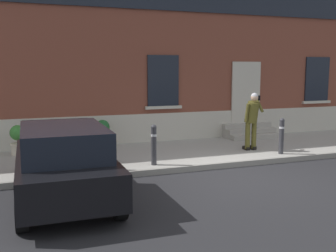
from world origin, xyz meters
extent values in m
plane|color=#232326|center=(0.00, 0.00, 0.00)|extent=(80.00, 80.00, 0.00)
cube|color=#99968E|center=(0.00, 2.80, 0.07)|extent=(24.00, 3.60, 0.15)
cube|color=gray|center=(0.00, 0.94, 0.07)|extent=(24.00, 0.12, 0.15)
cube|color=brown|center=(0.00, 5.30, 3.75)|extent=(24.00, 1.40, 7.50)
cube|color=#BCB7A8|center=(0.00, 4.58, 0.55)|extent=(24.00, 0.08, 1.10)
cube|color=brown|center=(2.91, 4.57, 1.68)|extent=(1.00, 0.08, 2.10)
cube|color=#BCB7A8|center=(2.91, 4.55, 1.73)|extent=(1.16, 0.06, 2.24)
cube|color=black|center=(-0.29, 4.57, 2.20)|extent=(1.10, 0.06, 1.70)
cube|color=#BCB7A8|center=(-0.29, 4.54, 1.30)|extent=(1.30, 0.12, 0.10)
cube|color=black|center=(6.11, 4.57, 2.20)|extent=(1.10, 0.06, 1.70)
cube|color=#BCB7A8|center=(6.11, 4.54, 1.30)|extent=(1.30, 0.12, 0.10)
cube|color=#9E998E|center=(2.91, 3.80, 0.23)|extent=(1.93, 0.32, 0.16)
cube|color=#9E998E|center=(2.91, 4.12, 0.31)|extent=(1.93, 0.32, 0.32)
cube|color=#9E998E|center=(2.91, 4.44, 0.39)|extent=(1.93, 0.32, 0.48)
cube|color=black|center=(-4.12, -0.26, 0.62)|extent=(1.81, 4.03, 0.64)
cube|color=black|center=(-4.12, -0.41, 1.22)|extent=(1.58, 2.42, 0.56)
cube|color=black|center=(-4.09, 1.76, 0.40)|extent=(1.66, 0.12, 0.20)
cube|color=yellow|center=(-4.09, 1.76, 0.58)|extent=(0.52, 0.03, 0.12)
cube|color=#B21414|center=(-4.84, 1.76, 0.84)|extent=(0.16, 0.04, 0.18)
cube|color=#B21414|center=(-3.33, 1.74, 0.84)|extent=(0.16, 0.04, 0.18)
cube|color=black|center=(-4.09, 1.49, 1.12)|extent=(1.49, 0.08, 0.60)
cylinder|color=black|center=(-4.93, -1.64, 0.30)|extent=(0.21, 0.60, 0.60)
cylinder|color=black|center=(-3.34, -1.67, 0.30)|extent=(0.21, 0.60, 0.60)
cylinder|color=black|center=(-4.89, 1.15, 0.30)|extent=(0.21, 0.60, 0.60)
cylinder|color=black|center=(-3.30, 1.13, 0.30)|extent=(0.21, 0.60, 0.60)
cylinder|color=#333338|center=(2.17, 1.35, 0.62)|extent=(0.14, 0.14, 0.95)
sphere|color=#333338|center=(2.17, 1.35, 1.12)|extent=(0.15, 0.15, 0.15)
cylinder|color=silver|center=(2.17, 1.35, 0.92)|extent=(0.15, 0.15, 0.06)
cylinder|color=#333338|center=(-1.71, 1.35, 0.62)|extent=(0.14, 0.14, 0.95)
sphere|color=#333338|center=(-1.71, 1.35, 1.12)|extent=(0.15, 0.15, 0.15)
cylinder|color=silver|center=(-1.71, 1.35, 0.92)|extent=(0.15, 0.15, 0.06)
cylinder|color=#514C1E|center=(1.55, 2.16, 0.60)|extent=(0.15, 0.15, 0.82)
cube|color=black|center=(1.55, 2.22, 0.20)|extent=(0.12, 0.28, 0.10)
cylinder|color=#514C1E|center=(1.77, 2.16, 0.60)|extent=(0.15, 0.15, 0.82)
cube|color=black|center=(1.77, 2.22, 0.20)|extent=(0.12, 0.28, 0.10)
cylinder|color=#514C1E|center=(1.66, 2.10, 1.31)|extent=(0.34, 0.45, 0.67)
sphere|color=tan|center=(1.66, 2.02, 1.76)|extent=(0.22, 0.22, 0.22)
sphere|color=silver|center=(1.66, 2.02, 1.79)|extent=(0.21, 0.21, 0.21)
cylinder|color=#514C1E|center=(1.44, 2.06, 1.30)|extent=(0.09, 0.19, 0.57)
cylinder|color=#514C1E|center=(1.86, 2.06, 1.52)|extent=(0.09, 0.41, 0.42)
cube|color=black|center=(1.81, 2.00, 1.74)|extent=(0.07, 0.02, 0.15)
cylinder|color=beige|center=(-4.96, 3.87, 0.32)|extent=(0.40, 0.40, 0.34)
cylinder|color=beige|center=(-4.96, 3.87, 0.46)|extent=(0.44, 0.44, 0.05)
cylinder|color=#47331E|center=(-4.96, 3.87, 0.61)|extent=(0.04, 0.04, 0.24)
sphere|color=#387F33|center=(-4.96, 3.87, 0.79)|extent=(0.44, 0.44, 0.44)
sphere|color=#387F33|center=(-4.86, 3.82, 0.69)|extent=(0.24, 0.24, 0.24)
cylinder|color=#B25B38|center=(-2.45, 4.20, 0.32)|extent=(0.40, 0.40, 0.34)
cylinder|color=#B25B38|center=(-2.45, 4.20, 0.46)|extent=(0.44, 0.44, 0.05)
cylinder|color=#47331E|center=(-2.45, 4.20, 0.61)|extent=(0.04, 0.04, 0.24)
sphere|color=#1E5628|center=(-2.45, 4.20, 0.79)|extent=(0.44, 0.44, 0.44)
sphere|color=#1E5628|center=(-2.35, 4.15, 0.69)|extent=(0.24, 0.24, 0.24)
camera|label=1|loc=(-4.90, -8.23, 2.59)|focal=43.07mm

